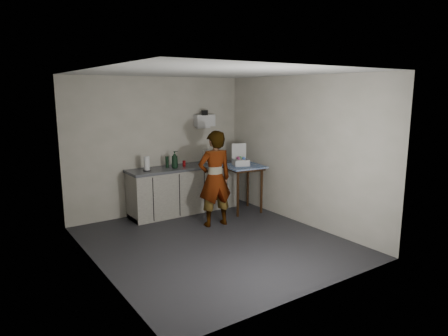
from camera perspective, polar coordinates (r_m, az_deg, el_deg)
ground at (r=6.39m, az=-1.29°, el=-10.49°), size 4.00×4.00×0.00m
wall_back at (r=7.76m, az=-9.35°, el=3.14°), size 3.60×0.02×2.60m
wall_right at (r=7.15m, az=10.80°, el=2.43°), size 0.02×4.00×2.60m
wall_left at (r=5.30m, az=-17.83°, el=-0.82°), size 0.02×4.00×2.60m
ceiling at (r=5.95m, az=-1.40°, el=13.46°), size 3.60×4.00×0.01m
kitchen_counter at (r=7.85m, az=-5.61°, el=-3.18°), size 2.24×0.62×0.91m
wall_shelf at (r=8.12m, az=-2.80°, el=6.77°), size 0.42×0.18×0.37m
side_table at (r=7.75m, az=2.76°, el=-0.48°), size 0.79×0.79×0.92m
standing_man at (r=6.92m, az=-1.33°, el=-1.55°), size 0.66×0.48×1.68m
soap_bottle at (r=7.52m, az=-7.06°, el=1.19°), size 0.18×0.18×0.32m
soda_can at (r=7.70m, az=-5.72°, el=0.65°), size 0.06×0.06×0.11m
dark_bottle at (r=7.62m, az=-8.13°, el=0.88°), size 0.06×0.06×0.21m
paper_towel at (r=7.36m, az=-10.98°, el=0.57°), size 0.15×0.15×0.27m
dish_rack at (r=8.10m, az=-1.63°, el=1.23°), size 0.37×0.28×0.26m
bakery_box at (r=7.74m, az=2.37°, el=1.08°), size 0.38×0.39×0.41m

